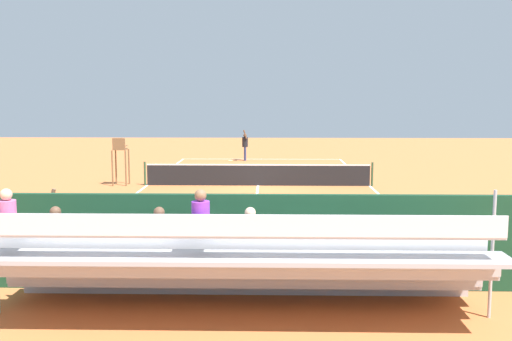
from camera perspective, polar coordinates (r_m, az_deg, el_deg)
ground_plane at (r=25.98m, az=0.20°, el=-1.50°), size 60.00×60.00×0.00m
court_line_markings at (r=26.02m, az=0.21°, el=-1.48°), size 10.10×22.20×0.01m
tennis_net at (r=25.91m, az=0.21°, el=-0.40°), size 10.30×0.10×1.07m
backdrop_wall at (r=12.06m, az=-1.11°, el=-7.03°), size 18.00×0.16×2.00m
bleacher_stand at (r=10.78m, az=-2.42°, el=-9.08°), size 9.06×2.40×2.48m
umpire_chair at (r=26.66m, az=-13.24°, el=1.38°), size 0.67×0.67×2.14m
courtside_bench at (r=13.08m, az=11.91°, el=-8.04°), size 1.80×0.40×0.93m
equipment_bag at (r=12.87m, az=4.54°, el=-9.92°), size 0.90×0.36×0.36m
tennis_player at (r=36.06m, az=-1.09°, el=2.61°), size 0.38×0.54×1.93m
tennis_racket at (r=35.90m, az=-2.48°, el=0.98°), size 0.58×0.40×0.03m
tennis_ball_near at (r=33.21m, az=-0.90°, el=0.50°), size 0.07×0.07×0.07m
line_judge at (r=13.84m, az=-19.82°, el=-5.52°), size 0.39×0.54×1.93m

